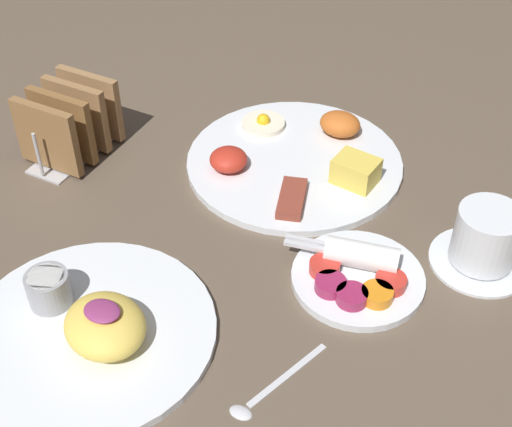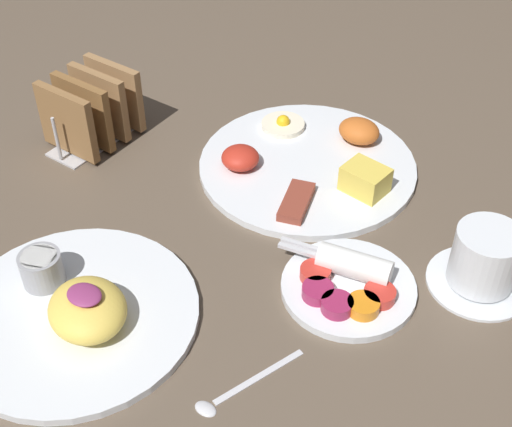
# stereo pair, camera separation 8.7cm
# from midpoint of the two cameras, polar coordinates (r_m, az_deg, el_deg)

# --- Properties ---
(ground_plane) EXTENTS (3.00, 3.00, 0.00)m
(ground_plane) POSITION_cam_midpoint_polar(r_m,az_deg,el_deg) (0.91, -1.80, -0.54)
(ground_plane) COLOR brown
(plate_breakfast) EXTENTS (0.30, 0.30, 0.05)m
(plate_breakfast) POSITION_cam_midpoint_polar(r_m,az_deg,el_deg) (1.00, 6.89, 3.96)
(plate_breakfast) COLOR white
(plate_breakfast) RESTS_ON ground_plane
(plate_condiments) EXTENTS (0.17, 0.16, 0.04)m
(plate_condiments) POSITION_cam_midpoint_polar(r_m,az_deg,el_deg) (0.83, 10.37, -5.75)
(plate_condiments) COLOR white
(plate_condiments) RESTS_ON ground_plane
(plate_foreground) EXTENTS (0.27, 0.27, 0.06)m
(plate_foreground) POSITION_cam_midpoint_polar(r_m,az_deg,el_deg) (0.80, -11.23, -7.66)
(plate_foreground) COLOR white
(plate_foreground) RESTS_ON ground_plane
(toast_rack) EXTENTS (0.10, 0.15, 0.10)m
(toast_rack) POSITION_cam_midpoint_polar(r_m,az_deg,el_deg) (1.04, -10.64, 8.03)
(toast_rack) COLOR #B7B7BC
(toast_rack) RESTS_ON ground_plane
(coffee_cup) EXTENTS (0.12, 0.12, 0.08)m
(coffee_cup) POSITION_cam_midpoint_polar(r_m,az_deg,el_deg) (0.86, 20.61, -3.75)
(coffee_cup) COLOR white
(coffee_cup) RESTS_ON ground_plane
(teaspoon) EXTENTS (0.05, 0.12, 0.01)m
(teaspoon) POSITION_cam_midpoint_polar(r_m,az_deg,el_deg) (0.73, 1.66, -14.18)
(teaspoon) COLOR silver
(teaspoon) RESTS_ON ground_plane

